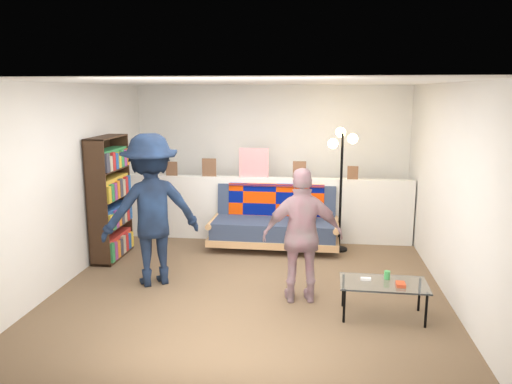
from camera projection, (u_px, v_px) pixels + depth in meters
The scene contains 10 objects.
ground at pixel (252, 282), 6.13m from camera, with size 5.00×5.00×0.00m, color brown.
room_shell at pixel (257, 142), 6.25m from camera, with size 4.60×5.05×2.45m.
half_wall_ledge at pixel (267, 209), 7.78m from camera, with size 4.45×0.15×1.00m, color silver.
ledge_decor at pixel (252, 166), 7.65m from camera, with size 2.97×0.02×0.45m.
futon_sofa at pixel (276, 222), 7.45m from camera, with size 1.92×0.95×0.82m.
bookshelf at pixel (110, 202), 6.91m from camera, with size 0.28×0.85×1.70m.
coffee_table at pixel (384, 285), 5.13m from camera, with size 0.90×0.51×0.46m.
floor_lamp at pixel (341, 164), 7.14m from camera, with size 0.42×0.35×1.80m.
person_left at pixel (151, 210), 5.95m from camera, with size 1.18×0.68×1.82m, color black.
person_right at pixel (303, 236), 5.45m from camera, with size 0.88×0.37×1.50m, color pink.
Camera 1 is at (0.74, -5.74, 2.30)m, focal length 35.00 mm.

